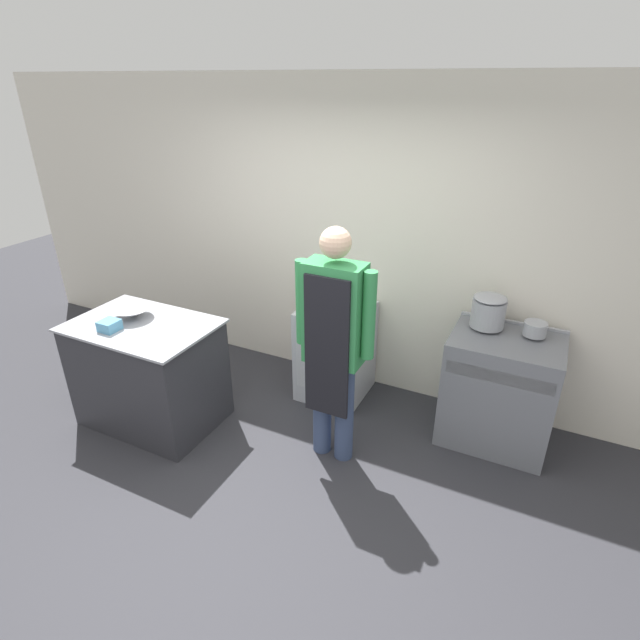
% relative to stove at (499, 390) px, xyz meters
% --- Properties ---
extents(ground_plane, '(14.00, 14.00, 0.00)m').
position_rel_stove_xyz_m(ground_plane, '(-1.40, -1.52, -0.45)').
color(ground_plane, '#2D2D33').
extents(wall_back, '(8.00, 0.05, 2.70)m').
position_rel_stove_xyz_m(wall_back, '(-1.40, 0.38, 0.90)').
color(wall_back, silver).
rests_on(wall_back, ground_plane).
extents(prep_counter, '(1.14, 0.77, 0.90)m').
position_rel_stove_xyz_m(prep_counter, '(-2.63, -1.01, -0.00)').
color(prep_counter, '#2D2D33').
rests_on(prep_counter, ground_plane).
extents(stove, '(0.81, 0.61, 0.93)m').
position_rel_stove_xyz_m(stove, '(0.00, 0.00, 0.00)').
color(stove, slate).
rests_on(stove, ground_plane).
extents(fridge_unit, '(0.57, 0.59, 0.86)m').
position_rel_stove_xyz_m(fridge_unit, '(-1.42, 0.03, -0.02)').
color(fridge_unit, silver).
rests_on(fridge_unit, ground_plane).
extents(person_cook, '(0.59, 0.24, 1.80)m').
position_rel_stove_xyz_m(person_cook, '(-1.08, -0.74, 0.57)').
color(person_cook, '#38476B').
rests_on(person_cook, ground_plane).
extents(mixing_bowl, '(0.33, 0.33, 0.09)m').
position_rel_stove_xyz_m(mixing_bowl, '(-2.78, -0.94, 0.49)').
color(mixing_bowl, '#9EA0A8').
rests_on(mixing_bowl, prep_counter).
extents(small_bowl, '(0.22, 0.22, 0.06)m').
position_rel_stove_xyz_m(small_bowl, '(-2.77, -0.92, 0.48)').
color(small_bowl, '#9EA0A8').
rests_on(small_bowl, prep_counter).
extents(plastic_tub, '(0.14, 0.14, 0.08)m').
position_rel_stove_xyz_m(plastic_tub, '(-2.76, -1.19, 0.49)').
color(plastic_tub, teal).
rests_on(plastic_tub, prep_counter).
extents(stock_pot, '(0.25, 0.25, 0.25)m').
position_rel_stove_xyz_m(stock_pot, '(-0.18, 0.11, 0.60)').
color(stock_pot, '#9EA0A8').
rests_on(stock_pot, stove).
extents(sauce_pot, '(0.17, 0.17, 0.10)m').
position_rel_stove_xyz_m(sauce_pot, '(0.16, 0.11, 0.52)').
color(sauce_pot, '#9EA0A8').
rests_on(sauce_pot, stove).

